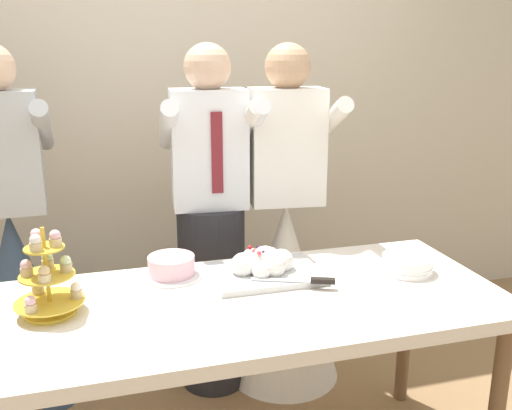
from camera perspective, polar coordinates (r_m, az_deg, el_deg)
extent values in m
cube|color=beige|center=(3.31, -7.23, 12.19)|extent=(5.20, 0.10, 2.90)
cube|color=silver|center=(2.07, -0.02, -9.87)|extent=(1.80, 0.80, 0.05)
cylinder|color=brown|center=(2.49, -21.55, -16.48)|extent=(0.06, 0.06, 0.72)
cylinder|color=brown|center=(2.81, 14.72, -12.00)|extent=(0.06, 0.06, 0.72)
cylinder|color=gold|center=(2.06, -19.87, -10.08)|extent=(0.17, 0.17, 0.01)
cylinder|color=gold|center=(2.00, -20.25, -6.28)|extent=(0.01, 0.01, 0.31)
cylinder|color=gold|center=(2.04, -19.97, -9.09)|extent=(0.23, 0.23, 0.01)
cylinder|color=#D1B784|center=(2.03, -17.54, -8.48)|extent=(0.04, 0.04, 0.03)
sphere|color=white|center=(2.02, -17.60, -7.86)|extent=(0.04, 0.04, 0.04)
cylinder|color=#D1B784|center=(2.11, -21.02, -7.89)|extent=(0.04, 0.04, 0.03)
sphere|color=beige|center=(2.10, -21.08, -7.29)|extent=(0.04, 0.04, 0.04)
cylinder|color=#D1B784|center=(1.98, -21.62, -9.56)|extent=(0.04, 0.04, 0.03)
sphere|color=#EAB7C6|center=(1.97, -21.69, -8.93)|extent=(0.04, 0.04, 0.04)
cylinder|color=gold|center=(2.01, -20.22, -6.62)|extent=(0.18, 0.18, 0.01)
cylinder|color=#D1B784|center=(2.00, -18.49, -5.96)|extent=(0.04, 0.04, 0.03)
sphere|color=beige|center=(1.99, -18.55, -5.32)|extent=(0.04, 0.04, 0.04)
cylinder|color=#D1B784|center=(2.06, -20.15, -5.54)|extent=(0.04, 0.04, 0.03)
sphere|color=beige|center=(2.05, -20.21, -4.92)|extent=(0.04, 0.04, 0.04)
cylinder|color=#D1B784|center=(2.01, -22.01, -6.21)|extent=(0.04, 0.04, 0.03)
sphere|color=#EAB7C6|center=(2.00, -22.08, -5.57)|extent=(0.04, 0.04, 0.04)
cylinder|color=#D1B784|center=(1.94, -20.40, -6.82)|extent=(0.04, 0.04, 0.03)
sphere|color=#D6B27A|center=(1.93, -20.47, -6.17)|extent=(0.04, 0.04, 0.04)
cylinder|color=gold|center=(1.97, -20.48, -4.06)|extent=(0.13, 0.13, 0.01)
cylinder|color=#D1B784|center=(1.96, -19.45, -3.53)|extent=(0.04, 0.04, 0.03)
sphere|color=#EAB7C6|center=(1.96, -19.51, -2.87)|extent=(0.04, 0.04, 0.04)
cylinder|color=#D1B784|center=(2.00, -21.12, -3.37)|extent=(0.04, 0.04, 0.03)
sphere|color=#EAB7C6|center=(1.99, -21.19, -2.72)|extent=(0.04, 0.04, 0.04)
cylinder|color=#D1B784|center=(1.94, -21.19, -3.92)|extent=(0.04, 0.04, 0.03)
sphere|color=white|center=(1.93, -21.26, -3.25)|extent=(0.04, 0.04, 0.04)
cube|color=silver|center=(2.23, 0.92, -6.89)|extent=(0.42, 0.31, 0.02)
sphere|color=white|center=(2.23, 2.57, -5.63)|extent=(0.10, 0.10, 0.10)
sphere|color=white|center=(2.29, 1.36, -5.23)|extent=(0.08, 0.08, 0.08)
sphere|color=white|center=(2.26, -0.43, -5.42)|extent=(0.09, 0.09, 0.09)
sphere|color=white|center=(2.19, -1.18, -6.02)|extent=(0.10, 0.10, 0.10)
sphere|color=white|center=(2.16, 0.55, -6.58)|extent=(0.07, 0.07, 0.07)
sphere|color=white|center=(2.19, 1.81, -6.14)|extent=(0.09, 0.09, 0.09)
sphere|color=white|center=(2.21, 0.92, -5.53)|extent=(0.11, 0.11, 0.11)
sphere|color=#2D1938|center=(2.17, 0.75, -4.79)|extent=(0.02, 0.02, 0.02)
sphere|color=#B21923|center=(2.19, 1.03, -4.79)|extent=(0.02, 0.02, 0.02)
sphere|color=#B21923|center=(2.20, 0.96, -4.56)|extent=(0.02, 0.02, 0.02)
sphere|color=#B21923|center=(2.20, -0.63, -4.29)|extent=(0.02, 0.02, 0.02)
sphere|color=#DB474C|center=(2.16, 0.30, -4.83)|extent=(0.02, 0.02, 0.02)
sphere|color=#2D1938|center=(2.22, 0.22, -4.30)|extent=(0.02, 0.02, 0.02)
sphere|color=#DB474C|center=(2.20, -0.18, -4.63)|extent=(0.02, 0.02, 0.02)
cube|color=silver|center=(2.13, 2.61, -7.54)|extent=(0.22, 0.11, 0.00)
cube|color=black|center=(2.13, 6.68, -7.51)|extent=(0.09, 0.06, 0.02)
cylinder|color=white|center=(2.35, 14.93, -6.40)|extent=(0.20, 0.20, 0.01)
cylinder|color=white|center=(2.35, 14.88, -6.16)|extent=(0.20, 0.20, 0.01)
cylinder|color=white|center=(2.35, 14.94, -5.87)|extent=(0.20, 0.20, 0.01)
cylinder|color=white|center=(2.34, 14.90, -5.61)|extent=(0.20, 0.20, 0.01)
cylinder|color=white|center=(2.34, 14.95, -5.37)|extent=(0.20, 0.20, 0.01)
cylinder|color=white|center=(2.34, 14.96, -5.12)|extent=(0.20, 0.20, 0.01)
cylinder|color=white|center=(2.26, -8.44, -6.99)|extent=(0.24, 0.24, 0.01)
cylinder|color=#EAB7C6|center=(2.24, -8.49, -5.99)|extent=(0.18, 0.18, 0.07)
cylinder|color=#232328|center=(2.82, -4.39, -9.15)|extent=(0.32, 0.32, 0.92)
cube|color=white|center=(2.61, -4.73, 5.59)|extent=(0.36, 0.23, 0.54)
sphere|color=#D8B293|center=(2.57, -4.91, 13.63)|extent=(0.21, 0.21, 0.21)
cylinder|color=white|center=(2.58, -8.79, 7.78)|extent=(0.12, 0.49, 0.28)
cylinder|color=white|center=(2.62, -0.38, 8.09)|extent=(0.12, 0.49, 0.28)
cube|color=maroon|center=(2.51, -4.03, 5.20)|extent=(0.05, 0.02, 0.36)
cone|color=white|center=(2.88, 2.88, -8.60)|extent=(0.56, 0.56, 0.92)
cube|color=white|center=(2.67, 3.09, 5.86)|extent=(0.36, 0.24, 0.54)
sphere|color=tan|center=(2.63, 3.21, 13.70)|extent=(0.21, 0.21, 0.21)
cylinder|color=white|center=(2.62, -0.70, 8.09)|extent=(0.13, 0.49, 0.28)
cylinder|color=white|center=(2.71, 7.35, 8.20)|extent=(0.13, 0.49, 0.28)
cone|color=#334760|center=(2.95, -22.67, -9.30)|extent=(0.56, 0.56, 0.92)
cube|color=#B2B7BC|center=(2.74, -24.26, 4.75)|extent=(0.35, 0.21, 0.54)
cylinder|color=#B2B7BC|center=(2.71, -20.60, 7.35)|extent=(0.09, 0.49, 0.28)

